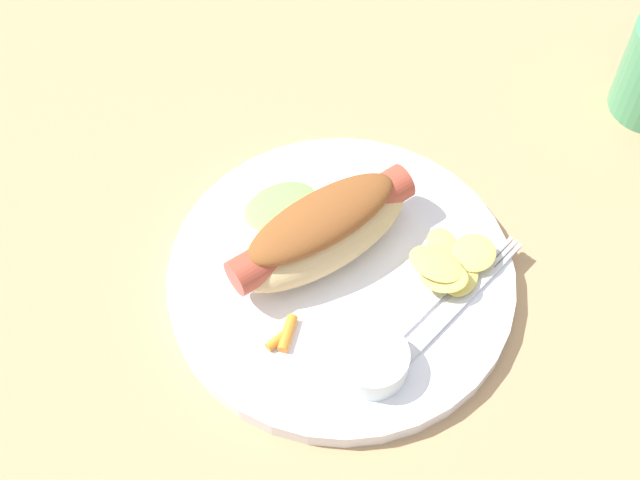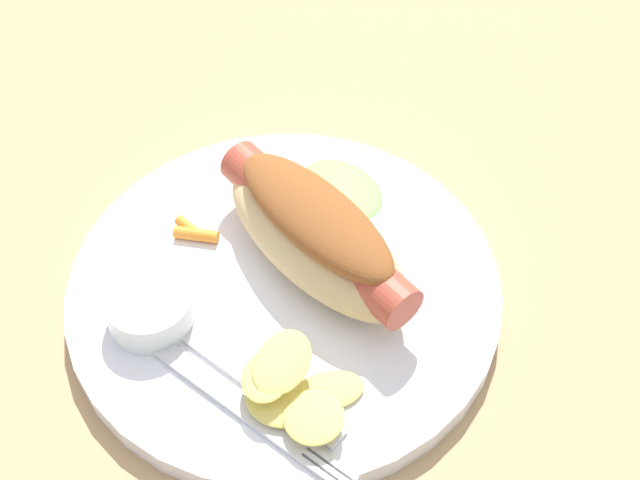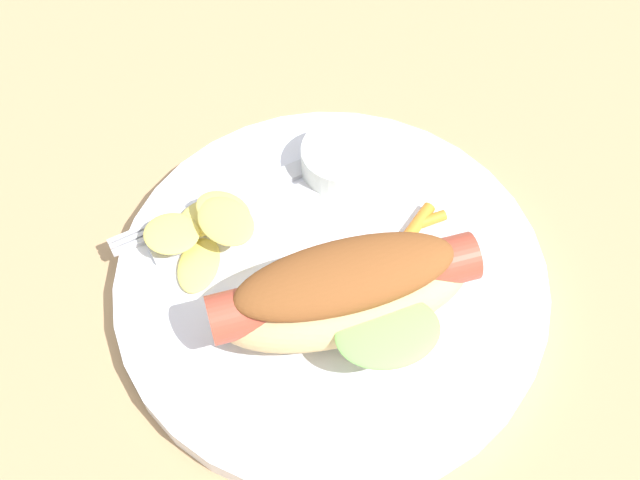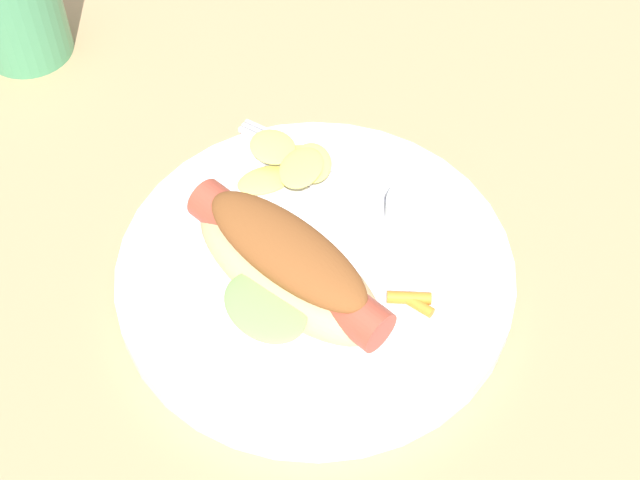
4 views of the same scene
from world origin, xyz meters
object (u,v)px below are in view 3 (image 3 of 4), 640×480
(sauce_ramekin, at_px, (340,160))
(fork, at_px, (228,199))
(chips_pile, at_px, (204,230))
(hot_dog, at_px, (345,290))
(carrot_garnish, at_px, (423,221))
(knife, at_px, (257,212))
(plate, at_px, (331,283))

(sauce_ramekin, bearing_deg, fork, -97.38)
(sauce_ramekin, distance_m, fork, 0.08)
(sauce_ramekin, xyz_separation_m, chips_pile, (0.01, -0.10, 0.00))
(hot_dog, bearing_deg, fork, -63.85)
(fork, bearing_deg, carrot_garnish, 143.57)
(fork, height_order, chips_pile, chips_pile)
(hot_dog, height_order, fork, hot_dog)
(sauce_ramekin, bearing_deg, knife, -83.37)
(chips_pile, bearing_deg, sauce_ramekin, 97.04)
(plate, relative_size, hot_dog, 1.68)
(plate, bearing_deg, chips_pile, -134.70)
(knife, relative_size, chips_pile, 1.83)
(hot_dog, bearing_deg, plate, -89.32)
(knife, bearing_deg, plate, 107.67)
(sauce_ramekin, xyz_separation_m, knife, (0.01, -0.06, -0.01))
(sauce_ramekin, distance_m, knife, 0.07)
(plate, height_order, chips_pile, chips_pile)
(sauce_ramekin, height_order, carrot_garnish, sauce_ramekin)
(plate, distance_m, carrot_garnish, 0.07)
(knife, bearing_deg, fork, -54.42)
(carrot_garnish, bearing_deg, plate, -82.84)
(fork, distance_m, chips_pile, 0.04)
(fork, distance_m, knife, 0.02)
(fork, xyz_separation_m, carrot_garnish, (0.07, 0.11, 0.00))
(fork, bearing_deg, chips_pile, 41.01)
(hot_dog, bearing_deg, knife, -68.73)
(hot_dog, distance_m, sauce_ramekin, 0.11)
(fork, relative_size, knife, 1.08)
(knife, distance_m, carrot_garnish, 0.11)
(chips_pile, height_order, carrot_garnish, chips_pile)
(fork, distance_m, carrot_garnish, 0.13)
(sauce_ramekin, relative_size, carrot_garnish, 1.58)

